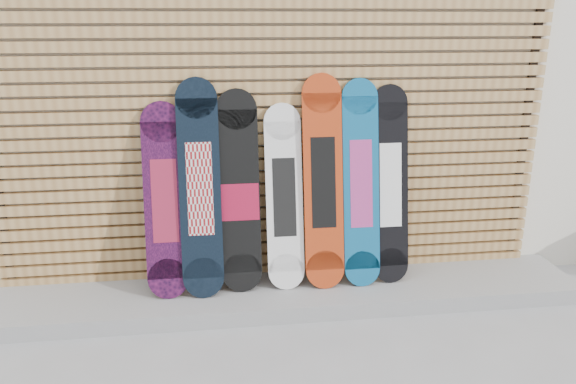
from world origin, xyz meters
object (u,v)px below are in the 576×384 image
(snowboard_1, at_px, (200,189))
(snowboard_2, at_px, (239,193))
(snowboard_4, at_px, (323,183))
(snowboard_0, at_px, (165,201))
(snowboard_6, at_px, (390,185))
(snowboard_5, at_px, (361,184))
(snowboard_3, at_px, (284,197))

(snowboard_1, bearing_deg, snowboard_2, 5.50)
(snowboard_1, bearing_deg, snowboard_4, 1.00)
(snowboard_4, bearing_deg, snowboard_0, -179.73)
(snowboard_2, relative_size, snowboard_6, 0.99)
(snowboard_1, distance_m, snowboard_2, 0.29)
(snowboard_1, relative_size, snowboard_5, 1.02)
(snowboard_0, xyz_separation_m, snowboard_2, (0.54, 0.02, 0.03))
(snowboard_3, xyz_separation_m, snowboard_5, (0.58, -0.01, 0.09))
(snowboard_2, relative_size, snowboard_5, 0.96)
(snowboard_0, bearing_deg, snowboard_1, -2.30)
(snowboard_2, bearing_deg, snowboard_3, 0.05)
(snowboard_5, bearing_deg, snowboard_4, -179.84)
(snowboard_0, distance_m, snowboard_5, 1.45)
(snowboard_2, relative_size, snowboard_4, 0.94)
(snowboard_0, xyz_separation_m, snowboard_4, (1.16, 0.01, 0.09))
(snowboard_2, distance_m, snowboard_4, 0.63)
(snowboard_1, bearing_deg, snowboard_0, 177.70)
(snowboard_0, height_order, snowboard_5, snowboard_5)
(snowboard_2, distance_m, snowboard_3, 0.33)
(snowboard_3, relative_size, snowboard_5, 0.89)
(snowboard_1, height_order, snowboard_2, snowboard_1)
(snowboard_2, xyz_separation_m, snowboard_4, (0.62, -0.01, 0.06))
(snowboard_0, xyz_separation_m, snowboard_6, (1.68, 0.02, 0.05))
(snowboard_0, xyz_separation_m, snowboard_3, (0.87, 0.02, -0.01))
(snowboard_2, bearing_deg, snowboard_1, -174.50)
(snowboard_0, distance_m, snowboard_4, 1.16)
(snowboard_2, height_order, snowboard_5, snowboard_5)
(snowboard_1, xyz_separation_m, snowboard_5, (1.19, 0.02, -0.01))
(snowboard_3, height_order, snowboard_6, snowboard_6)
(snowboard_3, distance_m, snowboard_4, 0.31)
(snowboard_0, height_order, snowboard_1, snowboard_1)
(snowboard_1, relative_size, snowboard_4, 0.99)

